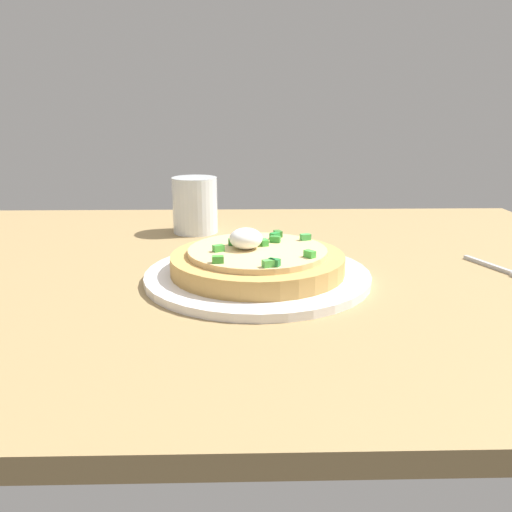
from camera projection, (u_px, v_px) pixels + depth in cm
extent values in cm
cube|color=#957A4E|center=(256.00, 273.00, 70.48)|extent=(104.79, 79.03, 2.09)
cylinder|color=white|center=(256.00, 276.00, 64.32)|extent=(27.50, 27.50, 1.01)
cylinder|color=tan|center=(256.00, 263.00, 63.87)|extent=(21.18, 21.18, 2.24)
cylinder|color=#E6BF81|center=(256.00, 251.00, 63.46)|extent=(16.89, 16.89, 0.69)
ellipsoid|color=white|center=(246.00, 238.00, 63.01)|extent=(4.01, 4.01, 2.55)
cube|color=green|center=(310.00, 254.00, 59.61)|extent=(1.43, 1.50, 0.80)
cube|color=#248C36|center=(275.00, 236.00, 67.97)|extent=(1.46, 1.48, 0.80)
cube|color=#348A35|center=(275.00, 239.00, 66.21)|extent=(1.45, 1.12, 0.80)
cube|color=green|center=(218.00, 259.00, 57.50)|extent=(1.33, 0.88, 0.80)
cube|color=green|center=(305.00, 237.00, 67.30)|extent=(1.47, 1.18, 0.80)
cube|color=#367D30|center=(278.00, 233.00, 69.28)|extent=(1.19, 1.48, 0.80)
cube|color=green|center=(264.00, 242.00, 64.66)|extent=(1.11, 1.45, 0.80)
cube|color=#54AE3F|center=(260.00, 242.00, 64.88)|extent=(0.98, 1.38, 0.80)
cube|color=#29822C|center=(233.00, 242.00, 64.87)|extent=(1.33, 0.89, 0.80)
cube|color=#35812E|center=(236.00, 239.00, 66.46)|extent=(1.16, 1.47, 0.80)
cube|color=#51BA4E|center=(268.00, 263.00, 56.06)|extent=(1.50, 1.26, 0.80)
cube|color=green|center=(218.00, 248.00, 62.01)|extent=(1.51, 1.31, 0.80)
cube|color=#26823B|center=(274.00, 262.00, 56.43)|extent=(1.51, 1.32, 0.80)
cylinder|color=silver|center=(195.00, 205.00, 87.47)|extent=(7.47, 7.47, 9.25)
cylinder|color=beige|center=(195.00, 211.00, 87.75)|extent=(6.58, 6.58, 6.42)
cube|color=#B7B7BC|center=(488.00, 265.00, 69.53)|extent=(3.56, 8.03, 0.50)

